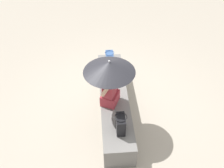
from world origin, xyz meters
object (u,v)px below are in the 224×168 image
object	(u,v)px
parasol	(109,67)
handbag_black	(121,124)
tote_bag_canvas	(110,59)
person_seated	(110,87)
magazine	(111,79)

from	to	relation	value
parasol	handbag_black	distance (m)	0.96
handbag_black	tote_bag_canvas	world-z (taller)	handbag_black
person_seated	handbag_black	size ratio (longest dim) A/B	2.62
person_seated	magazine	world-z (taller)	person_seated
handbag_black	magazine	world-z (taller)	handbag_black
handbag_black	magazine	bearing A→B (deg)	-177.11
person_seated	handbag_black	distance (m)	0.73
person_seated	tote_bag_canvas	size ratio (longest dim) A/B	2.84
magazine	handbag_black	bearing A→B (deg)	2.80
tote_bag_canvas	magazine	world-z (taller)	tote_bag_canvas
parasol	tote_bag_canvas	xyz separation A→B (m)	(-1.30, 0.09, -0.76)
tote_bag_canvas	handbag_black	bearing A→B (deg)	1.62
parasol	handbag_black	xyz separation A→B (m)	(0.59, 0.14, -0.74)
parasol	magazine	xyz separation A→B (m)	(-0.76, 0.07, -0.91)
person_seated	tote_bag_canvas	xyz separation A→B (m)	(-1.20, 0.07, -0.23)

